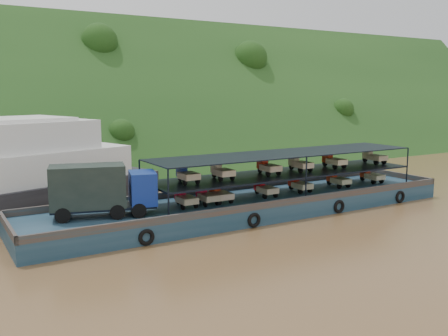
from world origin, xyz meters
TOP-DOWN VIEW (x-y plane):
  - ground at (0.00, 0.00)m, footprint 160.00×160.00m
  - hillside at (0.00, 36.00)m, footprint 140.00×39.60m
  - cargo_barge at (-2.60, -0.14)m, footprint 35.00×7.18m

SIDE VIEW (x-z plane):
  - ground at x=0.00m, z-range 0.00..0.00m
  - hillside at x=0.00m, z-range -19.80..19.80m
  - cargo_barge at x=-2.60m, z-range -1.17..3.50m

